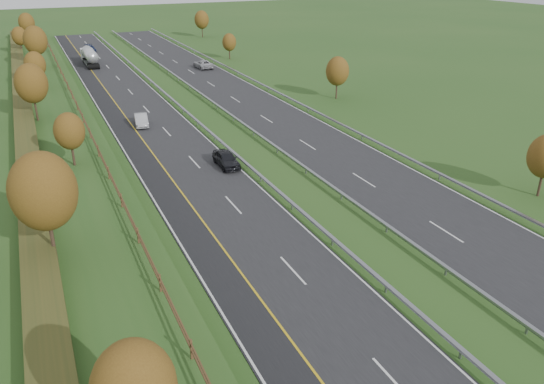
{
  "coord_description": "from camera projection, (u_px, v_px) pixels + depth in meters",
  "views": [
    {
      "loc": [
        -13.57,
        -5.79,
        20.62
      ],
      "look_at": [
        3.61,
        31.73,
        2.2
      ],
      "focal_mm": 35.0,
      "sensor_mm": 36.0,
      "label": 1
    }
  ],
  "objects": [
    {
      "name": "hedge_left",
      "position": [
        25.0,
        126.0,
        61.44
      ],
      "size": [
        2.2,
        180.0,
        1.1
      ],
      "primitive_type": "cube",
      "color": "#323A17",
      "rests_on": "embankment_left"
    },
    {
      "name": "far_carriageway",
      "position": [
        272.0,
        116.0,
        74.45
      ],
      "size": [
        10.5,
        200.0,
        0.04
      ],
      "primitive_type": "cube",
      "color": "black",
      "rests_on": "ground"
    },
    {
      "name": "hard_shoulder",
      "position": [
        126.0,
        135.0,
        66.75
      ],
      "size": [
        3.0,
        200.0,
        0.04
      ],
      "primitive_type": "cube",
      "color": "black",
      "rests_on": "ground"
    },
    {
      "name": "road_tanker",
      "position": [
        90.0,
        56.0,
        108.65
      ],
      "size": [
        2.4,
        11.22,
        3.46
      ],
      "color": "silver",
      "rests_on": "near_carriageway"
    },
    {
      "name": "trees_left",
      "position": [
        43.0,
        98.0,
        57.98
      ],
      "size": [
        6.64,
        164.3,
        7.66
      ],
      "color": "#2D2116",
      "rests_on": "embankment_left"
    },
    {
      "name": "median_barrier_far",
      "position": [
        234.0,
        117.0,
        72.04
      ],
      "size": [
        0.32,
        200.0,
        0.71
      ],
      "color": "gray",
      "rests_on": "ground"
    },
    {
      "name": "fence_left",
      "position": [
        84.0,
        119.0,
        63.5
      ],
      "size": [
        0.12,
        189.06,
        1.2
      ],
      "color": "#422B19",
      "rests_on": "embankment_left"
    },
    {
      "name": "outer_barrier_far",
      "position": [
        308.0,
        108.0,
        76.41
      ],
      "size": [
        0.32,
        200.0,
        0.71
      ],
      "color": "gray",
      "rests_on": "ground"
    },
    {
      "name": "car_silver_mid",
      "position": [
        141.0,
        120.0,
        70.01
      ],
      "size": [
        2.2,
        4.8,
        1.52
      ],
      "primitive_type": "imported",
      "rotation": [
        0.0,
        0.0,
        -0.13
      ],
      "color": "#A8A9AD",
      "rests_on": "near_carriageway"
    },
    {
      "name": "lane_markings",
      "position": [
        203.0,
        125.0,
        70.5
      ],
      "size": [
        26.75,
        200.0,
        0.01
      ],
      "color": "silver",
      "rests_on": "near_carriageway"
    },
    {
      "name": "median_barrier_near",
      "position": [
        198.0,
        121.0,
        70.1
      ],
      "size": [
        0.32,
        200.0,
        0.71
      ],
      "color": "gray",
      "rests_on": "ground"
    },
    {
      "name": "trees_far",
      "position": [
        271.0,
        49.0,
        102.03
      ],
      "size": [
        8.45,
        118.6,
        7.12
      ],
      "color": "#2D2116",
      "rests_on": "ground"
    },
    {
      "name": "car_small_far",
      "position": [
        90.0,
        49.0,
        124.07
      ],
      "size": [
        2.3,
        5.2,
        1.48
      ],
      "primitive_type": "imported",
      "rotation": [
        0.0,
        0.0,
        0.04
      ],
      "color": "#172247",
      "rests_on": "near_carriageway"
    },
    {
      "name": "car_dark_near",
      "position": [
        226.0,
        159.0,
        56.38
      ],
      "size": [
        2.01,
        4.85,
        1.64
      ],
      "primitive_type": "imported",
      "rotation": [
        0.0,
        0.0,
        -0.01
      ],
      "color": "black",
      "rests_on": "near_carriageway"
    },
    {
      "name": "embankment_left",
      "position": [
        46.0,
        137.0,
        62.83
      ],
      "size": [
        12.0,
        200.0,
        2.0
      ],
      "primitive_type": "cube",
      "color": "#274B1A",
      "rests_on": "ground"
    },
    {
      "name": "car_oncoming",
      "position": [
        203.0,
        64.0,
        105.89
      ],
      "size": [
        2.96,
        5.98,
        1.63
      ],
      "primitive_type": "imported",
      "rotation": [
        0.0,
        0.0,
        3.18
      ],
      "color": "#AEADB2",
      "rests_on": "far_carriageway"
    },
    {
      "name": "ground",
      "position": [
        227.0,
        134.0,
        67.07
      ],
      "size": [
        400.0,
        400.0,
        0.0
      ],
      "primitive_type": "plane",
      "color": "#274B1A",
      "rests_on": "ground"
    },
    {
      "name": "near_carriageway",
      "position": [
        155.0,
        131.0,
        68.18
      ],
      "size": [
        10.5,
        200.0,
        0.04
      ],
      "primitive_type": "cube",
      "color": "black",
      "rests_on": "ground"
    }
  ]
}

